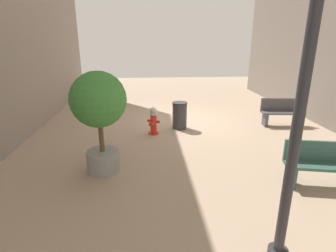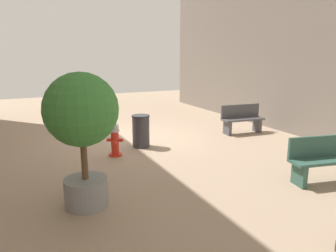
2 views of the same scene
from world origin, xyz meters
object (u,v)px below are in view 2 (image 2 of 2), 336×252
at_px(fire_hydrant, 115,139).
at_px(trash_bin, 141,131).
at_px(bench_near, 242,119).
at_px(bench_far, 326,159).
at_px(planter_tree, 82,121).

xyz_separation_m(fire_hydrant, trash_bin, (-0.90, -0.48, 0.02)).
xyz_separation_m(bench_near, bench_far, (1.10, 4.07, 0.01)).
height_order(fire_hydrant, planter_tree, planter_tree).
bearing_deg(bench_near, bench_far, 74.84).
bearing_deg(bench_far, trash_bin, -57.72).
bearing_deg(trash_bin, planter_tree, 54.18).
relative_size(fire_hydrant, bench_far, 0.53).
distance_m(fire_hydrant, bench_near, 4.56).
relative_size(bench_near, trash_bin, 1.62).
bearing_deg(planter_tree, bench_near, -152.31).
distance_m(fire_hydrant, bench_far, 4.92).
xyz_separation_m(planter_tree, trash_bin, (-2.14, -2.96, -1.05)).
xyz_separation_m(bench_far, trash_bin, (2.53, -4.00, -0.03)).
distance_m(fire_hydrant, trash_bin, 1.02).
relative_size(bench_near, bench_far, 0.90).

